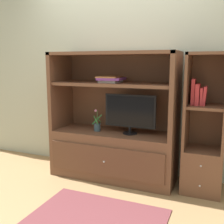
# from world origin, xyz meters

# --- Properties ---
(ground_plane) EXTENTS (8.00, 8.00, 0.00)m
(ground_plane) POSITION_xyz_m (0.00, 0.00, 0.00)
(ground_plane) COLOR #99754C
(painted_rear_wall) EXTENTS (6.00, 0.10, 2.80)m
(painted_rear_wall) POSITION_xyz_m (0.00, 0.75, 1.40)
(painted_rear_wall) COLOR #ADB29E
(painted_rear_wall) RESTS_ON ground_plane
(area_rug) EXTENTS (1.21, 0.89, 0.01)m
(area_rug) POSITION_xyz_m (0.22, -0.60, 0.01)
(area_rug) COLOR brown
(area_rug) RESTS_ON ground_plane
(media_console) EXTENTS (1.51, 0.58, 1.52)m
(media_console) POSITION_xyz_m (0.00, 0.41, 0.48)
(media_console) COLOR brown
(media_console) RESTS_ON ground_plane
(tv_monitor) EXTENTS (0.61, 0.17, 0.47)m
(tv_monitor) POSITION_xyz_m (0.22, 0.38, 0.83)
(tv_monitor) COLOR black
(tv_monitor) RESTS_ON media_console
(potted_plant) EXTENTS (0.11, 0.11, 0.27)m
(potted_plant) POSITION_xyz_m (-0.20, 0.35, 0.64)
(potted_plant) COLOR #384C56
(potted_plant) RESTS_ON media_console
(magazine_stack) EXTENTS (0.31, 0.32, 0.08)m
(magazine_stack) POSITION_xyz_m (-0.03, 0.39, 1.21)
(magazine_stack) COLOR silver
(magazine_stack) RESTS_ON media_console
(bookshelf_tall) EXTENTS (0.42, 0.43, 1.51)m
(bookshelf_tall) POSITION_xyz_m (1.05, 0.41, 0.51)
(bookshelf_tall) COLOR brown
(bookshelf_tall) RESTS_ON ground_plane
(upright_book_row) EXTENTS (0.16, 0.16, 0.28)m
(upright_book_row) POSITION_xyz_m (0.97, 0.40, 1.07)
(upright_book_row) COLOR red
(upright_book_row) RESTS_ON bookshelf_tall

